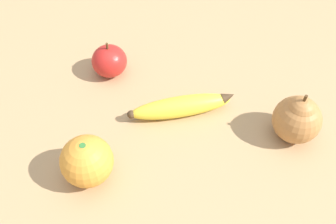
# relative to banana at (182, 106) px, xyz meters

# --- Properties ---
(ground_plane) EXTENTS (3.00, 3.00, 0.00)m
(ground_plane) POSITION_rel_banana_xyz_m (-0.01, -0.03, -0.02)
(ground_plane) COLOR tan
(banana) EXTENTS (0.20, 0.07, 0.04)m
(banana) POSITION_rel_banana_xyz_m (0.00, 0.00, 0.00)
(banana) COLOR yellow
(banana) RESTS_ON ground_plane
(orange) EXTENTS (0.08, 0.08, 0.08)m
(orange) POSITION_rel_banana_xyz_m (-0.15, -0.13, 0.02)
(orange) COLOR orange
(orange) RESTS_ON ground_plane
(pear) EXTENTS (0.08, 0.08, 0.10)m
(pear) POSITION_rel_banana_xyz_m (0.19, -0.06, 0.03)
(pear) COLOR #B2753D
(pear) RESTS_ON ground_plane
(apple) EXTENTS (0.07, 0.07, 0.08)m
(apple) POSITION_rel_banana_xyz_m (-0.14, 0.11, 0.01)
(apple) COLOR red
(apple) RESTS_ON ground_plane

